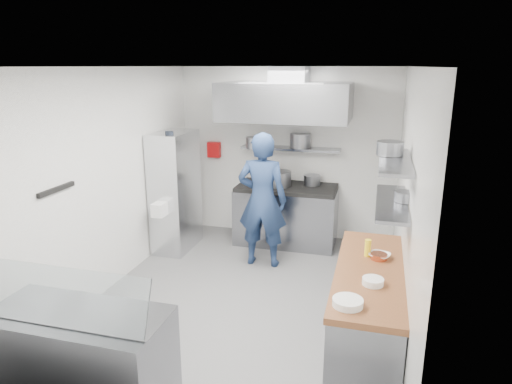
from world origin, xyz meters
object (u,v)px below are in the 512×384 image
(chef, at_px, (262,200))
(wire_rack, at_px, (175,191))
(gas_range, at_px, (286,216))
(display_case, at_px, (81,359))

(chef, height_order, wire_rack, chef)
(gas_range, xyz_separation_m, wire_rack, (-1.63, -0.66, 0.48))
(chef, distance_m, wire_rack, 1.49)
(display_case, bearing_deg, gas_range, 77.36)
(gas_range, bearing_deg, wire_rack, -157.94)
(chef, bearing_deg, gas_range, -102.40)
(chef, height_order, display_case, chef)
(chef, bearing_deg, wire_rack, -12.23)
(wire_rack, relative_size, display_case, 1.23)
(display_case, bearing_deg, wire_rack, 101.67)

